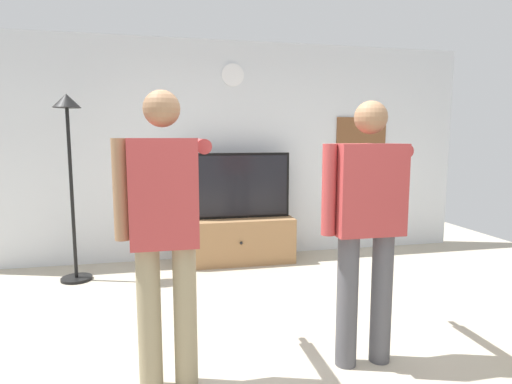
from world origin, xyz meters
TOP-DOWN VIEW (x-y plane):
  - ground_plane at (0.00, 0.00)m, footprint 8.40×8.40m
  - back_wall at (0.00, 2.95)m, footprint 6.40×0.10m
  - tv_stand at (0.11, 2.60)m, footprint 1.36×0.49m
  - television at (0.11, 2.65)m, footprint 1.30×0.07m
  - wall_clock at (0.11, 2.89)m, footprint 0.27×0.03m
  - framed_picture at (1.84, 2.90)m, footprint 0.70×0.04m
  - floor_lamp at (-1.70, 2.33)m, footprint 0.32×0.32m
  - person_standing_nearer_lamp at (-0.74, 0.15)m, footprint 0.57×0.78m
  - person_standing_nearer_couch at (0.54, 0.15)m, footprint 0.63×0.78m

SIDE VIEW (x-z plane):
  - ground_plane at x=0.00m, z-range 0.00..0.00m
  - tv_stand at x=0.11m, z-range 0.00..0.54m
  - television at x=0.11m, z-range 0.54..1.34m
  - person_standing_nearer_couch at x=0.54m, z-range 0.13..1.88m
  - person_standing_nearer_lamp at x=-0.74m, z-range 0.12..1.90m
  - back_wall at x=0.00m, z-range 0.00..2.70m
  - floor_lamp at x=-1.70m, z-range 0.42..2.39m
  - framed_picture at x=1.84m, z-range 1.29..1.79m
  - wall_clock at x=0.11m, z-range 2.15..2.42m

